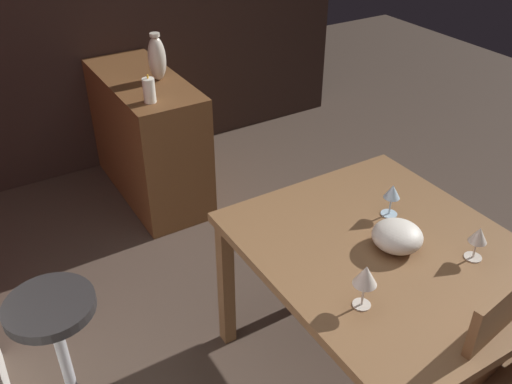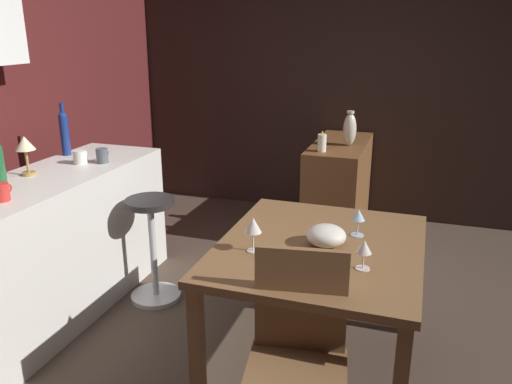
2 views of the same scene
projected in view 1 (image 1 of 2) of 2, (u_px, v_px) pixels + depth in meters
dining_table at (386, 265)px, 2.17m from camera, size 1.15×0.98×0.74m
sideboard_cabinet at (147, 136)px, 3.63m from camera, size 1.10×0.44×0.82m
bar_stool at (66, 366)px, 2.10m from camera, size 0.34×0.34×0.71m
wine_glass_left at (479, 236)px, 2.02m from camera, size 0.07×0.07×0.14m
wine_glass_right at (366, 276)px, 1.79m from camera, size 0.08×0.08×0.17m
wine_glass_center at (392, 193)px, 2.25m from camera, size 0.07×0.07×0.14m
fruit_bowl at (397, 236)px, 2.10m from camera, size 0.19×0.19×0.10m
pillar_candle_tall at (149, 90)px, 3.05m from camera, size 0.07×0.07×0.16m
vase_ceramic_ivory at (157, 58)px, 3.29m from camera, size 0.11×0.11×0.29m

